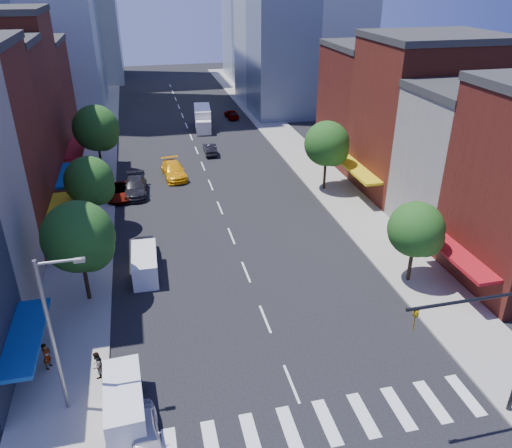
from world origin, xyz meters
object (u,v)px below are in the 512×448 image
at_px(parked_car_third, 120,192).
at_px(parked_car_front, 145,432).
at_px(parked_car_second, 144,252).
at_px(pedestrian_near, 47,356).
at_px(traffic_car_oncoming, 210,149).
at_px(taxi, 174,170).
at_px(parked_car_rear, 135,187).
at_px(cargo_van_far, 145,265).
at_px(traffic_car_far, 232,114).
at_px(pedestrian_far, 97,365).
at_px(cargo_van_near, 125,405).
at_px(box_truck, 203,119).

bearing_deg(parked_car_third, parked_car_front, -85.05).
height_order(parked_car_second, pedestrian_near, pedestrian_near).
bearing_deg(traffic_car_oncoming, parked_car_third, 47.35).
relative_size(parked_car_front, taxi, 0.67).
relative_size(parked_car_rear, taxi, 1.00).
bearing_deg(parked_car_third, cargo_van_far, -80.32).
height_order(traffic_car_far, pedestrian_far, pedestrian_far).
height_order(parked_car_second, traffic_car_far, parked_car_second).
xyz_separation_m(cargo_van_far, traffic_car_far, (14.88, 43.26, -0.28)).
bearing_deg(cargo_van_near, parked_car_front, -63.16).
relative_size(cargo_van_far, traffic_car_far, 1.16).
relative_size(cargo_van_near, traffic_car_oncoming, 1.18).
bearing_deg(pedestrian_far, cargo_van_far, -167.85).
xyz_separation_m(parked_car_rear, cargo_van_far, (0.40, -16.13, 0.15)).
bearing_deg(cargo_van_near, parked_car_third, 88.43).
relative_size(taxi, traffic_car_far, 1.42).
xyz_separation_m(parked_car_third, traffic_car_far, (16.88, 27.71, 0.02)).
relative_size(parked_car_rear, cargo_van_far, 1.22).
bearing_deg(parked_car_rear, cargo_van_far, -86.45).
bearing_deg(traffic_car_oncoming, pedestrian_near, 68.73).
relative_size(pedestrian_near, pedestrian_far, 1.02).
height_order(taxi, traffic_car_far, taxi).
bearing_deg(parked_car_third, traffic_car_far, 61.01).
bearing_deg(traffic_car_far, parked_car_third, 53.20).
bearing_deg(parked_car_second, parked_car_rear, 93.66).
bearing_deg(parked_car_front, box_truck, 74.21).
distance_m(parked_car_second, box_truck, 37.62).
relative_size(parked_car_front, cargo_van_near, 0.78).
xyz_separation_m(parked_car_rear, pedestrian_far, (-2.60, -26.43, 0.18)).
distance_m(parked_car_third, pedestrian_near, 24.72).
height_order(parked_car_second, parked_car_third, parked_car_second).
xyz_separation_m(parked_car_front, parked_car_rear, (0.20, 31.34, 0.17)).
xyz_separation_m(parked_car_front, parked_car_third, (-1.39, 30.75, 0.02)).
distance_m(parked_car_front, parked_car_rear, 31.34).
bearing_deg(box_truck, parked_car_rear, -108.43).
bearing_deg(cargo_van_far, pedestrian_near, -122.09).
distance_m(cargo_van_near, traffic_car_oncoming, 41.92).
height_order(traffic_car_oncoming, traffic_car_far, traffic_car_far).
bearing_deg(cargo_van_far, taxi, 80.31).
bearing_deg(parked_car_second, pedestrian_far, -101.37).
bearing_deg(traffic_car_oncoming, traffic_car_far, -108.66).
bearing_deg(taxi, cargo_van_far, -105.84).
relative_size(cargo_van_near, pedestrian_near, 2.81).
xyz_separation_m(parked_car_third, pedestrian_near, (-3.85, -24.42, 0.35)).
distance_m(traffic_car_far, pedestrian_far, 56.46).
relative_size(traffic_car_oncoming, traffic_car_far, 1.03).
bearing_deg(cargo_van_near, taxi, 78.35).
bearing_deg(pedestrian_far, parked_car_third, -153.83).
height_order(parked_car_front, parked_car_second, parked_car_second).
bearing_deg(pedestrian_near, box_truck, 2.28).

